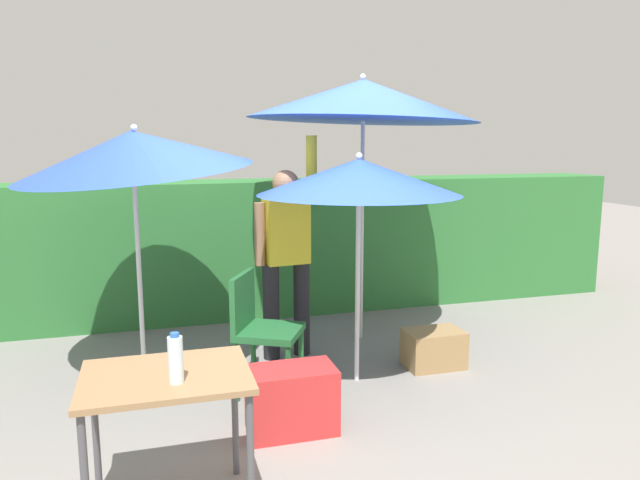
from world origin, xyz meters
The scene contains 11 objects.
ground_plane centered at (0.00, 0.00, 0.00)m, with size 24.00×24.00×0.00m, color gray.
hedge_row centered at (0.00, 2.27, 0.71)m, with size 8.00×0.70×1.42m, color #2D7033.
umbrella_rainbow centered at (0.64, 1.14, 2.19)m, with size 2.07×2.06×2.42m.
umbrella_orange centered at (0.27, 0.20, 1.57)m, with size 1.51×1.51×1.75m.
umbrella_yellow centered at (-1.31, 0.65, 1.76)m, with size 1.74×1.72×2.03m.
person_vendor centered at (-0.13, 0.85, 0.93)m, with size 0.56×0.26×1.88m.
chair_plastic centered at (-0.49, 0.19, 0.51)m, with size 0.59×0.59×0.89m.
cooler_box centered at (-0.41, -0.46, 0.21)m, with size 0.55×0.33×0.42m, color red.
crate_cardboard centered at (0.97, 0.28, 0.15)m, with size 0.47×0.32×0.31m, color #9E7A4C.
folding_table centered at (-1.18, -1.11, 0.64)m, with size 0.80×0.60×0.73m.
bottle_water centered at (-1.13, -1.23, 0.85)m, with size 0.07×0.07×0.24m.
Camera 1 is at (-1.21, -3.89, 1.84)m, focal length 33.03 mm.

